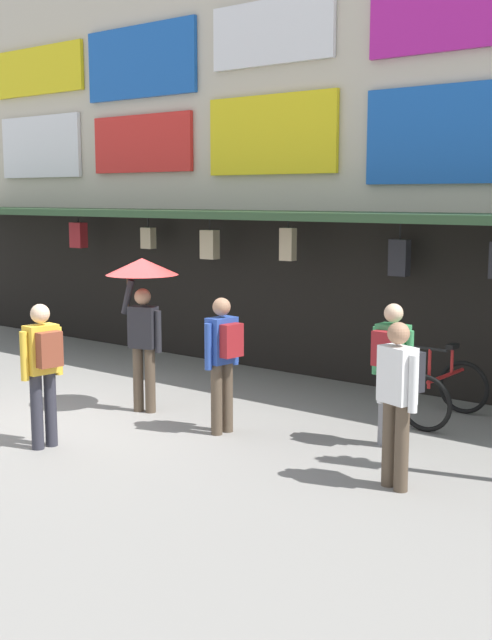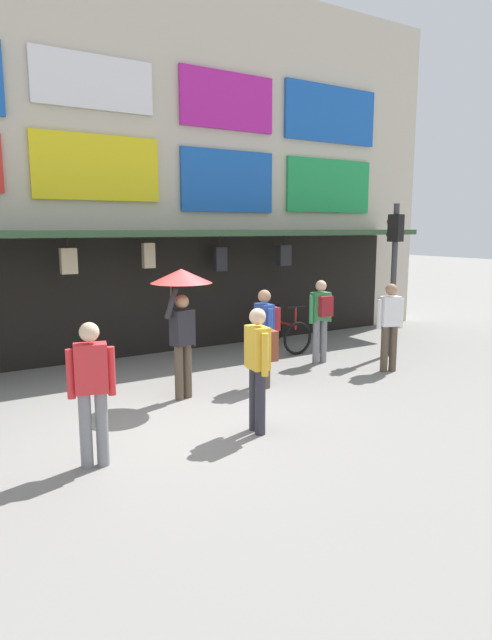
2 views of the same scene
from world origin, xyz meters
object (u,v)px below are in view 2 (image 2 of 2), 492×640
pedestrian_in_purple (321,315)px  pedestrian_in_yellow (389,320)px  pedestrian_in_black (265,330)px  traffic_light_far (394,255)px  pedestrian_in_green (92,386)px  pedestrian_with_umbrella (182,297)px  bicycle_parked (283,333)px  pedestrian_in_blue (259,360)px

pedestrian_in_purple → pedestrian_in_yellow: bearing=-58.7°
pedestrian_in_yellow → pedestrian_in_black: size_ratio=1.00×
traffic_light_far → pedestrian_in_green: 7.46m
pedestrian_with_umbrella → traffic_light_far: bearing=4.9°
pedestrian_in_purple → pedestrian_in_black: size_ratio=1.00×
traffic_light_far → pedestrian_in_yellow: traffic_light_far is taller
pedestrian_in_green → pedestrian_in_black: 3.79m
pedestrian_in_green → pedestrian_with_umbrella: 2.70m
pedestrian_in_green → pedestrian_in_black: (3.43, 1.62, 0.04)m
traffic_light_far → pedestrian_with_umbrella: size_ratio=1.54×
pedestrian_in_yellow → bicycle_parked: bearing=104.3°
traffic_light_far → pedestrian_in_blue: 5.48m
traffic_light_far → bicycle_parked: (-1.69, 1.59, -1.75)m
pedestrian_in_yellow → pedestrian_in_blue: bearing=-160.6°
pedestrian_in_green → pedestrian_in_yellow: 6.12m
pedestrian_in_black → pedestrian_with_umbrella: bearing=175.3°
pedestrian_in_blue → pedestrian_in_yellow: bearing=19.4°
pedestrian_in_purple → pedestrian_in_yellow: size_ratio=1.00×
pedestrian_in_blue → traffic_light_far: bearing=25.1°
pedestrian_with_umbrella → pedestrian_in_black: size_ratio=1.24×
pedestrian_in_green → pedestrian_in_yellow: (5.99, 1.25, 0.04)m
pedestrian_in_yellow → pedestrian_with_umbrella: size_ratio=0.81×
bicycle_parked → pedestrian_in_blue: pedestrian_in_blue is taller
pedestrian_in_purple → pedestrian_in_blue: bearing=-141.2°
pedestrian_in_green → pedestrian_in_black: same height
pedestrian_in_blue → pedestrian_in_black: same height
traffic_light_far → pedestrian_in_green: size_ratio=1.90×
pedestrian_in_green → pedestrian_in_purple: same height
pedestrian_in_yellow → pedestrian_with_umbrella: 4.13m
bicycle_parked → pedestrian_with_umbrella: bearing=-149.3°
bicycle_parked → pedestrian_in_purple: (-0.06, -1.37, 0.59)m
traffic_light_far → pedestrian_in_blue: traffic_light_far is taller
traffic_light_far → pedestrian_in_yellow: bearing=-138.3°
pedestrian_in_purple → pedestrian_in_blue: (-3.10, -2.50, 0.00)m
traffic_light_far → pedestrian_in_black: 3.83m
pedestrian_in_green → pedestrian_in_yellow: bearing=11.8°
bicycle_parked → pedestrian_in_green: size_ratio=0.70×
pedestrian_in_black → bicycle_parked: bearing=48.2°
traffic_light_far → pedestrian_with_umbrella: bearing=-175.1°
pedestrian_in_purple → pedestrian_with_umbrella: pedestrian_with_umbrella is taller
pedestrian_in_yellow → pedestrian_with_umbrella: (-4.05, 0.50, 0.66)m
pedestrian_in_purple → pedestrian_in_black: (-1.86, -0.78, 0.00)m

